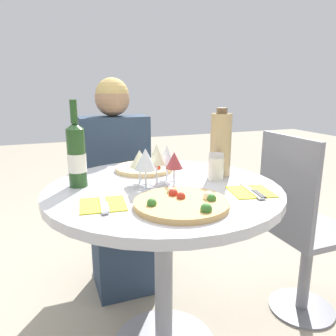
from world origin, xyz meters
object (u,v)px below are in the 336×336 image
Objects in this scene: pizza_large at (182,203)px; wine_bottle at (77,155)px; chair_empty_side at (300,231)px; dining_table at (163,222)px; tall_carafe at (221,144)px; chair_behind_diner at (114,200)px; seated_diner at (119,195)px.

pizza_large is 0.48m from wine_bottle.
wine_bottle reaches higher than chair_empty_side.
dining_table is 2.95× the size of pizza_large.
wine_bottle reaches higher than pizza_large.
chair_empty_side is 3.17× the size of tall_carafe.
chair_empty_side is at bearing -0.71° from dining_table.
chair_behind_diner is at bearing 67.50° from wine_bottle.
pizza_large is at bearing 91.78° from chair_behind_diner.
wine_bottle is (-1.03, 0.13, 0.44)m from chair_empty_side.
chair_behind_diner is at bearing 116.50° from tall_carafe.
pizza_large is 0.46m from tall_carafe.
seated_diner is 0.75m from tall_carafe.
pizza_large is (-0.02, -0.23, 0.16)m from dining_table.
dining_table is at bearing -21.00° from wine_bottle.
dining_table is at bearing 93.78° from chair_behind_diner.
chair_behind_diner is 1.05m from pizza_large.
seated_diner is at bearing 92.07° from pizza_large.
seated_diner reaches higher than chair_behind_diner.
wine_bottle is (-0.26, -0.50, 0.35)m from seated_diner.
tall_carafe reaches higher than chair_behind_diner.
tall_carafe is at bearing 44.18° from pizza_large.
chair_behind_diner is at bearing -90.00° from seated_diner.
chair_behind_diner is (-0.05, 0.76, -0.16)m from dining_table.
chair_empty_side is at bearing -10.53° from tall_carafe.
pizza_large is (0.03, -0.99, 0.32)m from chair_behind_diner.
chair_behind_diner is 0.78× the size of seated_diner.
wine_bottle reaches higher than chair_behind_diner.
tall_carafe reaches higher than dining_table.
dining_table is 0.29m from pizza_large.
tall_carafe is at bearing 121.99° from seated_diner.
seated_diner is 0.67m from wine_bottle.
dining_table is 0.99× the size of chair_empty_side.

